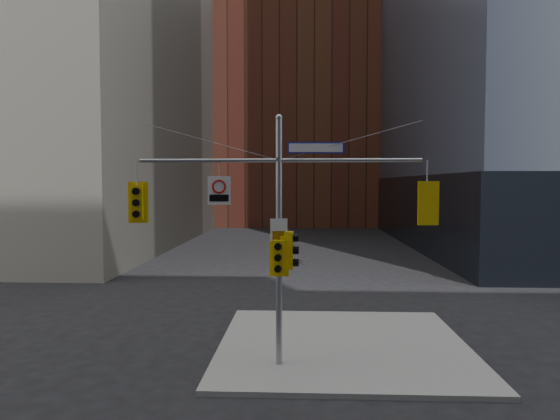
# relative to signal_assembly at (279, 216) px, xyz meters

# --- Properties ---
(ground) EXTENTS (160.00, 160.00, 0.00)m
(ground) POSITION_rel_signal_assembly_xyz_m (0.00, -1.99, -4.42)
(ground) COLOR black
(ground) RESTS_ON ground
(sidewalk_corner) EXTENTS (8.00, 8.00, 0.15)m
(sidewalk_corner) POSITION_rel_signal_assembly_xyz_m (2.00, 2.01, -4.34)
(sidewalk_corner) COLOR gray
(sidewalk_corner) RESTS_ON ground
(brick_midrise) EXTENTS (26.00, 20.00, 28.00)m
(brick_midrise) POSITION_rel_signal_assembly_xyz_m (0.00, 56.01, 9.58)
(brick_midrise) COLOR brown
(brick_midrise) RESTS_ON ground
(signal_assembly) EXTENTS (8.00, 0.80, 7.30)m
(signal_assembly) POSITION_rel_signal_assembly_xyz_m (0.00, 0.00, 0.00)
(signal_assembly) COLOR gray
(signal_assembly) RESTS_ON ground
(traffic_light_west_arm) EXTENTS (0.57, 0.50, 1.20)m
(traffic_light_west_arm) POSITION_rel_signal_assembly_xyz_m (-4.09, 0.01, 0.38)
(traffic_light_west_arm) COLOR #DDB60B
(traffic_light_west_arm) RESTS_ON ground
(traffic_light_east_arm) EXTENTS (0.58, 0.46, 1.22)m
(traffic_light_east_arm) POSITION_rel_signal_assembly_xyz_m (4.15, 0.00, 0.38)
(traffic_light_east_arm) COLOR #DDB60B
(traffic_light_east_arm) RESTS_ON ground
(traffic_light_pole_side) EXTENTS (0.42, 0.36, 1.06)m
(traffic_light_pole_side) POSITION_rel_signal_assembly_xyz_m (0.32, 0.00, -0.97)
(traffic_light_pole_side) COLOR #DDB60B
(traffic_light_pole_side) RESTS_ON ground
(traffic_light_pole_front) EXTENTS (0.55, 0.44, 1.16)m
(traffic_light_pole_front) POSITION_rel_signal_assembly_xyz_m (0.00, -0.27, -1.12)
(traffic_light_pole_front) COLOR #DDB60B
(traffic_light_pole_front) RESTS_ON ground
(street_sign_blade) EXTENTS (1.61, 0.15, 0.31)m
(street_sign_blade) POSITION_rel_signal_assembly_xyz_m (1.04, 0.00, 1.93)
(street_sign_blade) COLOR #101B97
(street_sign_blade) RESTS_ON ground
(regulatory_sign_arm) EXTENTS (0.65, 0.13, 0.81)m
(regulatory_sign_arm) POSITION_rel_signal_assembly_xyz_m (-1.71, -0.02, 0.76)
(regulatory_sign_arm) COLOR silver
(regulatory_sign_arm) RESTS_ON ground
(regulatory_sign_pole) EXTENTS (0.49, 0.09, 0.64)m
(regulatory_sign_pole) POSITION_rel_signal_assembly_xyz_m (0.00, -0.12, -0.40)
(regulatory_sign_pole) COLOR silver
(regulatory_sign_pole) RESTS_ON ground
(street_blade_ew) EXTENTS (0.75, 0.13, 0.15)m
(street_blade_ew) POSITION_rel_signal_assembly_xyz_m (0.45, 0.01, -1.29)
(street_blade_ew) COLOR silver
(street_blade_ew) RESTS_ON ground
(street_blade_ns) EXTENTS (0.09, 0.81, 0.16)m
(street_blade_ns) POSITION_rel_signal_assembly_xyz_m (0.00, 0.46, -1.72)
(street_blade_ns) COLOR #145926
(street_blade_ns) RESTS_ON ground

